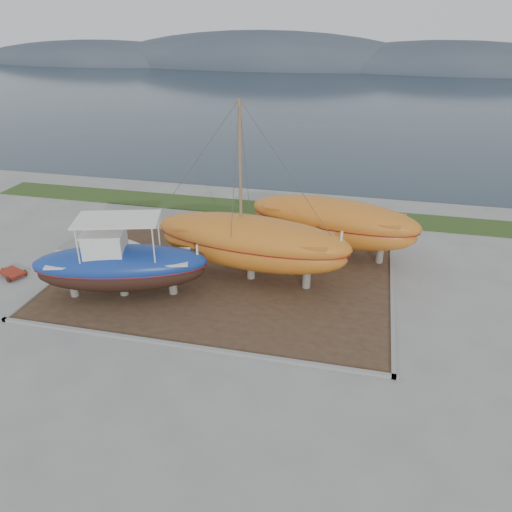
% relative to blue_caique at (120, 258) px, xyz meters
% --- Properties ---
extents(ground, '(140.00, 140.00, 0.00)m').
position_rel_blue_caique_xyz_m(ground, '(4.59, -1.46, -2.19)').
color(ground, gray).
rests_on(ground, ground).
extents(dirt_patch, '(18.00, 12.00, 0.06)m').
position_rel_blue_caique_xyz_m(dirt_patch, '(4.59, 2.54, -2.16)').
color(dirt_patch, '#422D1E').
rests_on(dirt_patch, ground).
extents(curb_frame, '(18.60, 12.60, 0.15)m').
position_rel_blue_caique_xyz_m(curb_frame, '(4.59, 2.54, -2.12)').
color(curb_frame, gray).
rests_on(curb_frame, ground).
extents(grass_strip, '(44.00, 3.00, 0.08)m').
position_rel_blue_caique_xyz_m(grass_strip, '(4.59, 14.04, -2.15)').
color(grass_strip, '#284219').
rests_on(grass_strip, ground).
extents(sea, '(260.00, 100.00, 0.04)m').
position_rel_blue_caique_xyz_m(sea, '(4.59, 68.54, -2.19)').
color(sea, '#1D2C3A').
rests_on(sea, ground).
extents(mountain_ridge, '(200.00, 36.00, 20.00)m').
position_rel_blue_caique_xyz_m(mountain_ridge, '(4.59, 123.54, -2.19)').
color(mountain_ridge, '#333D49').
rests_on(mountain_ridge, ground).
extents(blue_caique, '(9.28, 5.13, 4.26)m').
position_rel_blue_caique_xyz_m(blue_caique, '(0.00, 0.00, 0.00)').
color(blue_caique, navy).
rests_on(blue_caique, dirt_patch).
extents(white_dinghy, '(4.76, 3.39, 1.34)m').
position_rel_blue_caique_xyz_m(white_dinghy, '(-1.33, 3.20, -1.46)').
color(white_dinghy, white).
rests_on(white_dinghy, dirt_patch).
extents(orange_sailboat, '(11.24, 4.41, 9.61)m').
position_rel_blue_caique_xyz_m(orange_sailboat, '(6.04, 3.28, 2.67)').
color(orange_sailboat, '#C66C1E').
rests_on(orange_sailboat, dirt_patch).
extents(orange_bare_hull, '(10.70, 4.96, 3.38)m').
position_rel_blue_caique_xyz_m(orange_bare_hull, '(10.03, 7.45, -0.44)').
color(orange_bare_hull, '#C66C1E').
rests_on(orange_bare_hull, dirt_patch).
extents(red_trailer, '(2.45, 1.86, 0.31)m').
position_rel_blue_caique_xyz_m(red_trailer, '(-7.09, 0.44, -2.04)').
color(red_trailer, maroon).
rests_on(red_trailer, ground).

